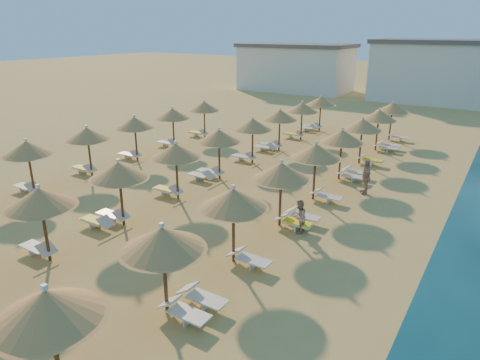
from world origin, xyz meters
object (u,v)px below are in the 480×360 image
Objects in this scene: beachgoer_b at (299,217)px; parasol_row_west at (199,144)px; parasol_row_east at (300,161)px; beachgoer_c at (366,177)px.

parasol_row_west is at bearing -114.79° from beachgoer_b.
parasol_row_east is at bearing -161.58° from beachgoer_b.
parasol_row_west is 9.23m from beachgoer_c.
beachgoer_c is 6.38m from beachgoer_b.
beachgoer_c is at bearing 64.20° from parasol_row_east.
beachgoer_c reaches higher than beachgoer_b.
parasol_row_west is at bearing 180.00° from parasol_row_east.
parasol_row_west reaches higher than beachgoer_c.
parasol_row_east is 19.36× the size of beachgoer_c.
parasol_row_west is at bearing -94.74° from beachgoer_c.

